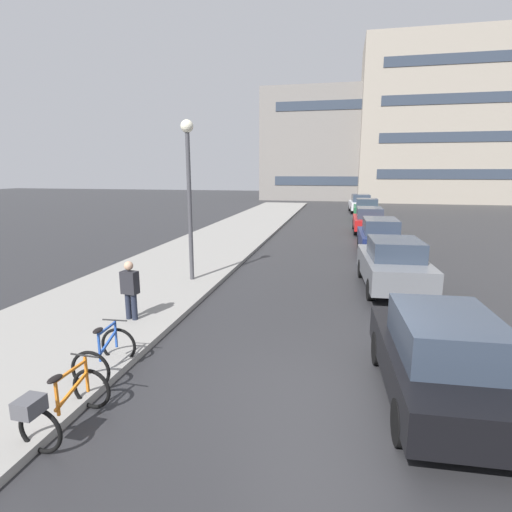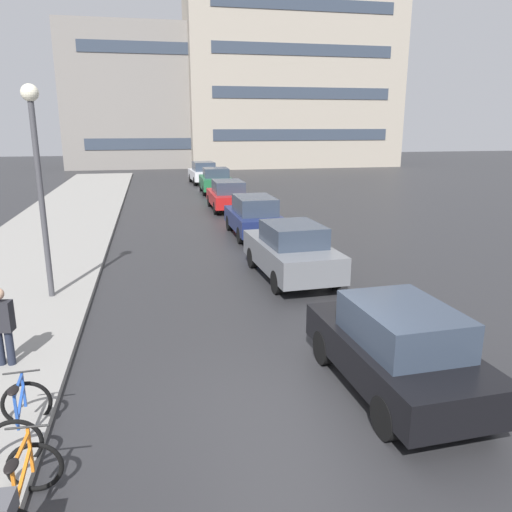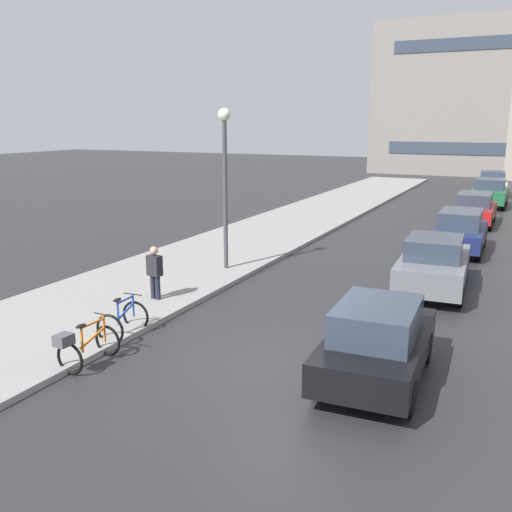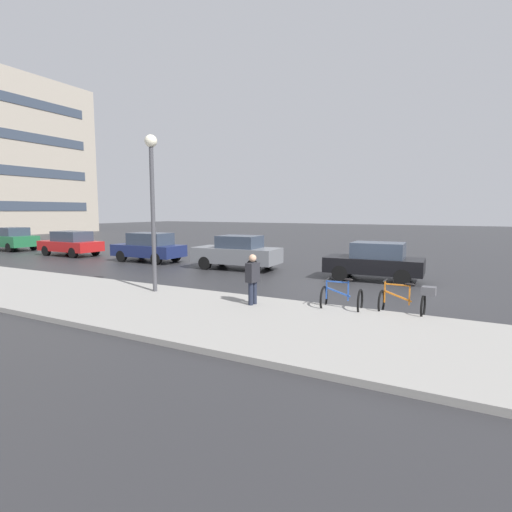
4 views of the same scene
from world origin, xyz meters
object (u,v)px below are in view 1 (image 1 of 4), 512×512
Objects in this scene: car_black at (442,358)px; car_navy at (380,236)px; car_grey at (393,264)px; car_red at (369,220)px; bicycle_second at (105,355)px; streetlamp at (189,177)px; bicycle_nearest at (59,405)px; car_white at (360,203)px; car_green at (366,209)px; pedestrian at (130,289)px.

car_navy is at bearing 89.56° from car_black.
car_red is at bearing 90.02° from car_grey.
streetlamp reaches higher than bicycle_second.
bicycle_nearest is 33.83m from car_white.
bicycle_nearest is 10.25m from car_grey.
bicycle_second is at bearing -114.96° from car_navy.
streetlamp is (-6.54, -25.44, 2.72)m from car_white.
car_red reaches higher than bicycle_nearest.
car_white is (-0.01, 24.74, 0.00)m from car_grey.
bicycle_nearest is 0.34× the size of car_red.
car_red is (5.49, 20.97, 0.31)m from bicycle_nearest.
car_black is 0.95× the size of car_red.
car_green is at bearing 76.86° from bicycle_second.
car_black is at bearing -90.20° from car_grey.
car_red is 18.13m from pedestrian.
streetlamp is (-6.62, -6.50, 2.72)m from car_navy.
car_black is 2.45× the size of pedestrian.
car_red is at bearing 63.33° from streetlamp.
car_black is 25.66m from car_green.
bicycle_second is at bearing -106.89° from car_red.
bicycle_nearest is 0.37× the size of car_green.
car_navy is 12.34m from pedestrian.
car_green is at bearing 89.37° from car_grey.
bicycle_nearest is 0.33× the size of car_grey.
bicycle_second is at bearing 101.93° from bicycle_nearest.
car_green is at bearing 78.36° from bicycle_nearest.
bicycle_second is at bearing -71.49° from pedestrian.
streetlamp reaches higher than car_navy.
bicycle_nearest is 0.36× the size of car_black.
bicycle_nearest is at bearing -159.60° from car_black.
bicycle_nearest is 28.28m from car_green.
car_navy is 1.07× the size of car_green.
car_black is 6.95m from pedestrian.
pedestrian is at bearing -145.76° from car_grey.
car_red is (0.02, 18.94, 0.00)m from car_black.
bicycle_second is 9.08m from car_grey.
car_grey is at bearing 57.55° from bicycle_nearest.
car_white is at bearing 90.25° from car_navy.
car_red is at bearing 68.47° from pedestrian.
bicycle_second is 0.28× the size of car_white.
pedestrian is at bearing -91.62° from streetlamp.
car_green reaches higher than bicycle_second.
car_navy is 1.01× the size of car_white.
car_navy is 9.67m from streetlamp.
car_grey is 8.06m from pedestrian.
streetlamp is at bearing 97.57° from bicycle_nearest.
bicycle_second is 0.70× the size of pedestrian.
car_navy is at bearing -89.32° from car_red.
car_grey is 5.81m from car_navy.
car_black reaches higher than bicycle_second.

